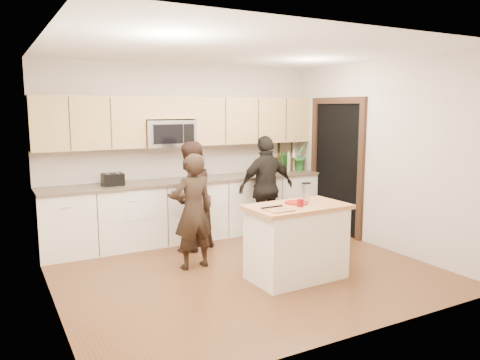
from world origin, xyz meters
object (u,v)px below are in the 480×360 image
woman_center (190,196)px  woman_left (193,211)px  island (296,241)px  woman_right (266,188)px  toaster (113,179)px

woman_center → woman_left: bearing=48.8°
island → woman_left: bearing=133.2°
woman_left → woman_right: woman_right is taller
toaster → woman_center: (0.96, -0.54, -0.24)m
island → woman_right: size_ratio=0.75×
woman_center → woman_right: bearing=158.9°
toaster → woman_center: 1.13m
woman_left → woman_center: bearing=-113.7°
toaster → woman_right: bearing=-13.6°
woman_center → toaster: bearing=-50.5°
toaster → woman_right: 2.31m
woman_center → woman_right: woman_right is taller
island → woman_center: (-0.66, 1.68, 0.33)m
toaster → woman_left: 1.48m
island → toaster: (-1.62, 2.22, 0.57)m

